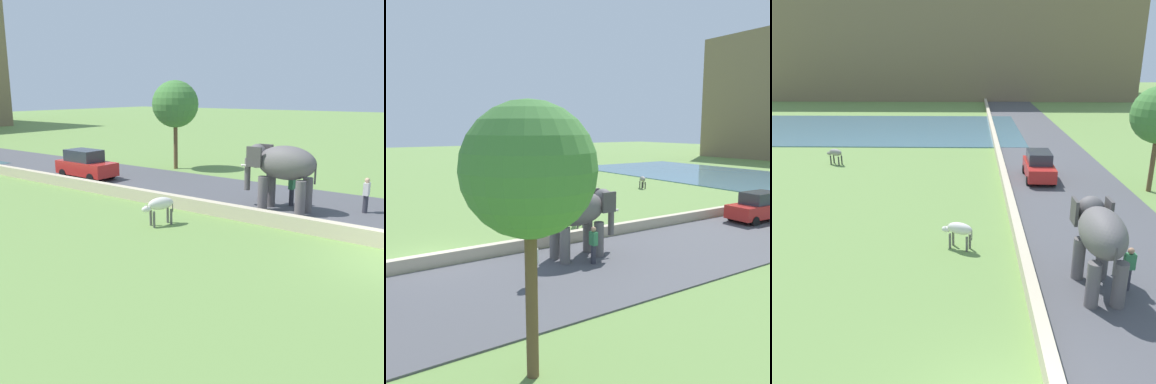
% 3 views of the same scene
% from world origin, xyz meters
% --- Properties ---
extents(ground_plane, '(220.00, 220.00, 0.00)m').
position_xyz_m(ground_plane, '(0.00, 0.00, 0.00)').
color(ground_plane, '#6B8E47').
extents(barrier_wall, '(0.40, 110.00, 0.59)m').
position_xyz_m(barrier_wall, '(1.20, 18.00, 0.29)').
color(barrier_wall, beige).
rests_on(barrier_wall, ground).
extents(lake, '(36.00, 18.00, 0.08)m').
position_xyz_m(lake, '(-14.00, 36.57, 0.04)').
color(lake, slate).
rests_on(lake, ground).
extents(elephant, '(1.44, 3.47, 2.99)m').
position_xyz_m(elephant, '(3.42, 5.58, 2.04)').
color(elephant, '#605B5B').
rests_on(elephant, ground).
extents(person_beside_elephant, '(0.36, 0.22, 1.63)m').
position_xyz_m(person_beside_elephant, '(4.49, 5.48, 0.87)').
color(person_beside_elephant, '#33333D').
rests_on(person_beside_elephant, ground).
extents(person_trailing, '(0.36, 0.22, 1.63)m').
position_xyz_m(person_trailing, '(5.22, 2.34, 0.87)').
color(person_trailing, '#33333D').
rests_on(person_trailing, ground).
extents(car_red, '(1.87, 4.04, 1.80)m').
position_xyz_m(car_red, '(3.43, 18.54, 0.90)').
color(car_red, red).
rests_on(car_red, ground).
extents(cow_grey, '(1.39, 0.93, 1.15)m').
position_xyz_m(cow_grey, '(-10.78, 21.99, 0.84)').
color(cow_grey, gray).
rests_on(cow_grey, ground).
extents(cow_white, '(1.40, 0.86, 1.15)m').
position_xyz_m(cow_white, '(-1.35, 8.61, 0.84)').
color(cow_white, silver).
rests_on(cow_white, ground).
extents(tree_near, '(2.97, 2.97, 6.27)m').
position_xyz_m(tree_near, '(10.08, -0.18, 4.76)').
color(tree_near, brown).
rests_on(tree_near, ground).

